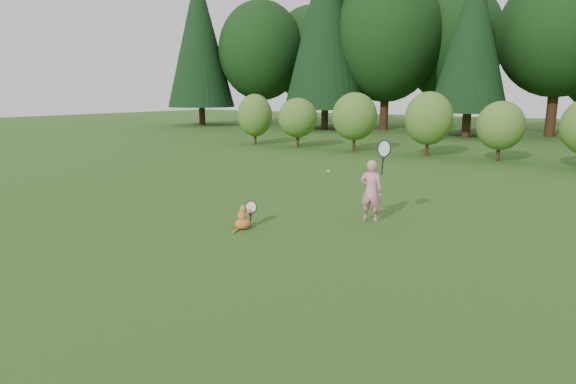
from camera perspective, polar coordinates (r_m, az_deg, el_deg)
The scene contains 6 objects.
ground at distance 9.44m, azimuth -3.77°, elevation -4.84°, with size 100.00×100.00×0.00m, color #2B4914.
shrub_row at distance 20.90m, azimuth 19.05°, elevation 7.57°, with size 28.00×3.00×2.80m, color #486A21, non-canonical shape.
woodland_backdrop at distance 30.98m, azimuth 25.22°, elevation 19.61°, with size 48.00×10.00×15.00m, color black, non-canonical shape.
child at distance 10.26m, azimuth 9.86°, elevation 0.31°, with size 0.75×0.44×1.97m.
cat at distance 9.68m, azimuth -5.36°, elevation -2.88°, with size 0.40×0.75×0.66m.
tennis_ball at distance 9.39m, azimuth 4.82°, elevation 2.49°, with size 0.06×0.06×0.06m.
Camera 1 is at (5.63, -7.08, 2.69)m, focal length 30.00 mm.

